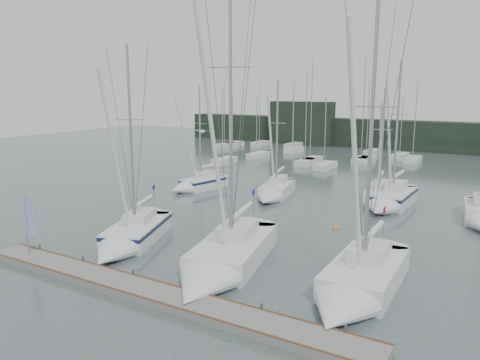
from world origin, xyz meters
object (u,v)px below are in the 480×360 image
sailboat_mid_a (195,185)px  dock_banner (29,220)px  sailboat_near_right (355,289)px  buoy_b (336,229)px  sailboat_mid_c (378,200)px  sailboat_mid_b (273,193)px  sailboat_mid_d (389,201)px  sailboat_near_center (220,264)px  buoy_a (261,221)px  sailboat_near_left (127,239)px

sailboat_mid_a → dock_banner: (3.46, -21.57, 2.01)m
sailboat_near_right → buoy_b: sailboat_near_right is taller
sailboat_mid_c → dock_banner: sailboat_mid_c is taller
sailboat_mid_b → sailboat_mid_d: bearing=-2.4°
sailboat_mid_c → dock_banner: (-14.65, -24.75, 2.00)m
sailboat_mid_c → buoy_b: (-0.85, -8.71, -0.58)m
sailboat_near_center → sailboat_mid_c: (3.48, 20.67, -0.05)m
sailboat_mid_c → sailboat_mid_d: size_ratio=0.82×
sailboat_near_right → buoy_a: sailboat_near_right is taller
sailboat_near_left → sailboat_near_center: size_ratio=0.72×
sailboat_mid_a → buoy_b: bearing=-6.5°
sailboat_near_center → sailboat_mid_a: (-14.63, 17.49, -0.06)m
buoy_a → sailboat_near_left: bearing=-114.8°
sailboat_mid_b → buoy_b: size_ratio=23.89×
sailboat_near_center → sailboat_mid_c: 20.96m
sailboat_mid_a → dock_banner: size_ratio=3.10×
sailboat_mid_d → buoy_a: bearing=-127.7°
sailboat_mid_d → sailboat_near_right: bearing=-79.4°
buoy_a → buoy_b: bearing=11.0°
sailboat_near_right → dock_banner: sailboat_near_right is taller
sailboat_near_center → sailboat_mid_d: 20.74m
sailboat_near_center → sailboat_mid_d: sailboat_near_center is taller
sailboat_near_right → sailboat_near_center: bearing=-175.9°
sailboat_near_left → buoy_a: (4.66, 10.09, -0.59)m
sailboat_near_left → buoy_a: 11.13m
sailboat_near_center → buoy_b: (2.63, 11.96, -0.64)m
sailboat_near_center → buoy_b: 12.26m
buoy_a → sailboat_near_center: bearing=-73.6°
sailboat_near_right → sailboat_mid_a: sailboat_near_right is taller
sailboat_mid_a → sailboat_near_center: bearing=-38.9°
sailboat_near_right → buoy_a: bearing=135.3°
buoy_b → dock_banner: (-13.80, -16.04, 2.59)m
sailboat_near_left → sailboat_mid_a: (-6.78, 16.75, -0.01)m
sailboat_near_right → buoy_a: size_ratio=34.48×
sailboat_near_center → buoy_a: (-3.19, 10.83, -0.64)m
sailboat_mid_b → sailboat_mid_d: 10.66m
sailboat_near_left → sailboat_mid_a: bearing=90.7°
sailboat_mid_c → sailboat_mid_d: sailboat_mid_d is taller
sailboat_mid_a → sailboat_mid_c: size_ratio=1.02×
sailboat_mid_b → sailboat_mid_c: size_ratio=1.06×
sailboat_near_right → sailboat_mid_d: (-3.02, 19.49, 0.03)m
sailboat_mid_d → buoy_b: 8.52m
sailboat_mid_d → sailboat_near_left: bearing=-120.7°
sailboat_mid_b → sailboat_mid_a: bearing=173.5°
buoy_b → buoy_a: bearing=-169.0°
sailboat_mid_c → sailboat_near_left: bearing=-129.9°
sailboat_mid_a → sailboat_near_left: bearing=-56.7°
sailboat_near_center → sailboat_mid_d: (4.55, 20.23, 0.02)m
sailboat_near_right → sailboat_mid_a: size_ratio=1.41×
sailboat_mid_d → buoy_b: sailboat_mid_d is taller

